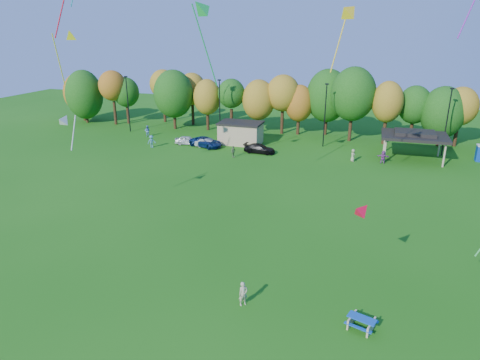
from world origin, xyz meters
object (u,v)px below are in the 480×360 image
(car_d, at_px, (260,149))
(picnic_table, at_px, (361,322))
(car_a, at_px, (188,140))
(car_b, at_px, (208,143))
(kite_flyer, at_px, (243,294))
(car_c, at_px, (206,142))

(car_d, bearing_deg, picnic_table, -152.72)
(picnic_table, xyz_separation_m, car_a, (-26.46, 35.03, 0.23))
(car_a, relative_size, car_b, 0.97)
(car_a, bearing_deg, picnic_table, -152.01)
(car_b, distance_m, car_d, 8.01)
(kite_flyer, xyz_separation_m, car_d, (-7.89, 33.69, -0.17))
(kite_flyer, bearing_deg, car_a, 75.04)
(picnic_table, bearing_deg, car_b, 141.75)
(car_b, xyz_separation_m, car_c, (-0.35, -0.04, 0.07))
(car_a, xyz_separation_m, car_b, (3.45, -0.36, -0.00))
(car_b, relative_size, car_d, 0.87)
(picnic_table, bearing_deg, car_a, 145.24)
(kite_flyer, relative_size, car_c, 0.32)
(car_a, height_order, car_c, car_c)
(car_b, bearing_deg, car_d, -105.43)
(car_c, bearing_deg, car_a, 101.94)
(kite_flyer, distance_m, car_d, 34.60)
(car_c, bearing_deg, car_d, -76.47)
(kite_flyer, bearing_deg, picnic_table, -44.46)
(picnic_table, distance_m, car_d, 36.97)
(car_c, relative_size, car_d, 1.16)
(car_c, bearing_deg, kite_flyer, -135.47)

